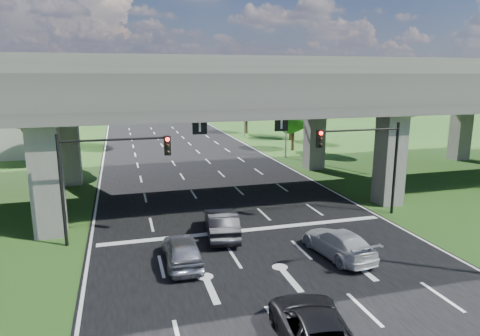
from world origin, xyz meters
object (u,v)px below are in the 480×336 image
signal_left (104,167)px  car_trailing (314,329)px  signal_right (367,152)px  streetlight_far (283,104)px  car_white (338,243)px  streetlight_beyond (242,97)px  car_dark (222,223)px  car_silver (183,250)px

signal_left → car_trailing: bearing=-59.9°
signal_right → streetlight_far: streetlight_far is taller
signal_right → streetlight_far: (2.27, 20.06, 1.66)m
car_white → signal_left: bearing=-31.7°
streetlight_far → streetlight_beyond: (0.00, 16.00, 0.00)m
streetlight_far → car_white: streetlight_far is taller
signal_left → streetlight_far: size_ratio=0.60×
streetlight_far → car_trailing: bearing=-109.5°
streetlight_far → signal_left: bearing=-131.8°
car_trailing → streetlight_beyond: bearing=-95.4°
car_dark → car_white: bearing=147.5°
car_white → car_trailing: (-4.38, -6.43, 0.03)m
signal_left → streetlight_beyond: size_ratio=0.60×
streetlight_beyond → car_trailing: size_ratio=1.99×
streetlight_beyond → streetlight_far: bearing=-90.0°
streetlight_beyond → car_silver: 42.89m
signal_left → car_dark: signal_left is taller
car_silver → car_white: bearing=172.7°
signal_right → car_dark: 10.19m
streetlight_far → car_silver: bearing=-121.0°
signal_left → streetlight_beyond: streetlight_beyond is taller
streetlight_beyond → car_dark: 39.17m
car_white → car_dark: bearing=-46.9°
streetlight_far → car_white: bearing=-105.2°
car_white → car_silver: bearing=-15.4°
signal_left → car_white: signal_left is taller
signal_left → streetlight_beyond: (17.92, 36.06, 1.66)m
car_dark → car_trailing: car_dark is taller
signal_right → car_silver: signal_right is taller
car_silver → car_trailing: 8.23m
car_trailing → signal_left: bearing=-52.0°
streetlight_beyond → car_silver: size_ratio=2.37×
streetlight_far → car_white: 26.60m
signal_left → streetlight_far: bearing=48.2°
streetlight_far → car_white: size_ratio=2.16×
streetlight_far → car_dark: bearing=-119.4°
signal_left → streetlight_far: (17.92, 20.06, 1.66)m
car_silver → car_dark: 4.03m
car_silver → car_trailing: (3.24, -7.57, -0.02)m
signal_right → streetlight_beyond: size_ratio=0.60×
signal_right → signal_left: 15.65m
signal_left → streetlight_far: 26.95m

